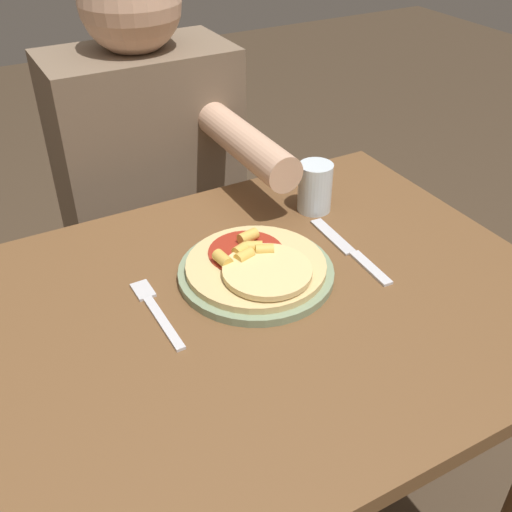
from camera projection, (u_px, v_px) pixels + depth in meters
dining_table at (252, 369)px, 1.00m from camera, size 0.96×0.72×0.76m
plate at (256, 273)px, 0.97m from camera, size 0.25×0.25×0.01m
pizza at (257, 265)px, 0.96m from camera, size 0.23×0.23×0.04m
fork at (155, 309)px, 0.91m from camera, size 0.03×0.18×0.00m
knife at (351, 251)px, 1.03m from camera, size 0.03×0.22×0.00m
drinking_glass at (315, 187)px, 1.13m from camera, size 0.06×0.06×0.09m
person_diner at (152, 177)px, 1.39m from camera, size 0.40×0.52×1.19m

